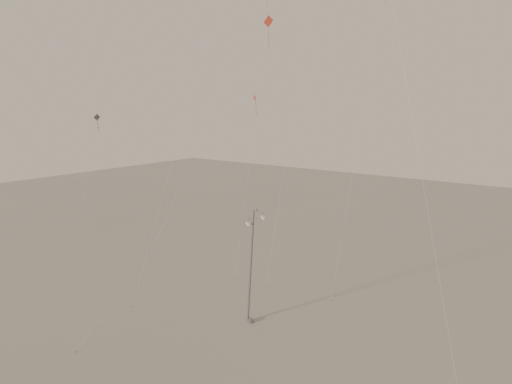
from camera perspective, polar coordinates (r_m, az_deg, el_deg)
The scene contains 9 objects.
ground at distance 30.48m, azimuth -8.33°, elevation -20.08°, with size 160.00×160.00×0.00m, color gray.
street_lamp at distance 30.03m, azimuth -0.60°, elevation -10.14°, with size 1.66×0.94×9.05m.
kite_0 at distance 44.14m, azimuth -1.95°, elevation 20.97°, with size 5.77×14.22×29.65m.
kite_1 at distance 35.82m, azimuth -7.02°, elevation 21.30°, with size 3.29×10.65×31.08m.
kite_3 at distance 32.81m, azimuth -6.01°, elevation 5.07°, with size 3.20×16.62×17.33m.
kite_4 at distance 30.44m, azimuth 20.11°, elevation 17.25°, with size 9.03×9.77×26.12m.
kite_5 at distance 42.94m, azimuth 16.51°, elevation 19.39°, with size 2.06×14.03×28.90m.
kite_6 at distance 43.06m, azimuth -22.45°, elevation 5.28°, with size 2.08×3.24×15.63m.
kite_7 at distance 40.73m, azimuth 1.04°, elevation 18.10°, with size 1.12×6.26×24.95m.
Camera 1 is at (18.45, -18.32, 15.90)m, focal length 28.00 mm.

